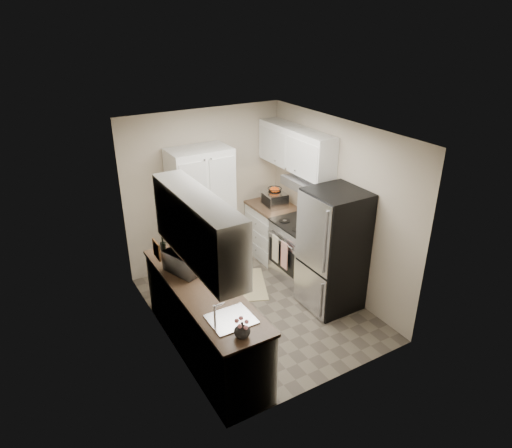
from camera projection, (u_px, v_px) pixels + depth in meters
name	position (u px, v px, depth m)	size (l,w,h in m)	color
ground	(257.00, 308.00, 6.38)	(3.20, 3.20, 0.00)	#665B4C
room_shell	(257.00, 201.00, 5.68)	(2.64, 3.24, 2.52)	#B7A894
pantry_cabinet	(202.00, 213.00, 6.89)	(0.90, 0.55, 2.00)	white
base_cabinet_left	(204.00, 321.00, 5.41)	(0.60, 2.30, 0.88)	white
countertop_left	(202.00, 288.00, 5.21)	(0.63, 2.33, 0.04)	brown
base_cabinet_right	(272.00, 232.00, 7.58)	(0.60, 0.80, 0.88)	white
countertop_right	(273.00, 206.00, 7.38)	(0.63, 0.83, 0.04)	brown
electric_range	(300.00, 250.00, 6.93)	(0.71, 0.78, 1.13)	#B7B7BC
refrigerator	(333.00, 250.00, 6.13)	(0.70, 0.72, 1.70)	#B7B7BC
microwave	(185.00, 262.00, 5.46)	(0.47, 0.32, 0.26)	silver
wine_bottle	(163.00, 249.00, 5.72)	(0.07, 0.07, 0.29)	black
flower_vase	(242.00, 330.00, 4.36)	(0.16, 0.16, 0.17)	silver
cutting_board	(181.00, 238.00, 6.03)	(0.02, 0.21, 0.27)	#3B8141
toaster_oven	(274.00, 199.00, 7.30)	(0.32, 0.40, 0.23)	silver
fruit_basket	(275.00, 189.00, 7.27)	(0.22, 0.22, 0.09)	#FF5F17
kitchen_mat	(246.00, 284.00, 6.92)	(0.56, 0.90, 0.01)	#CBB984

